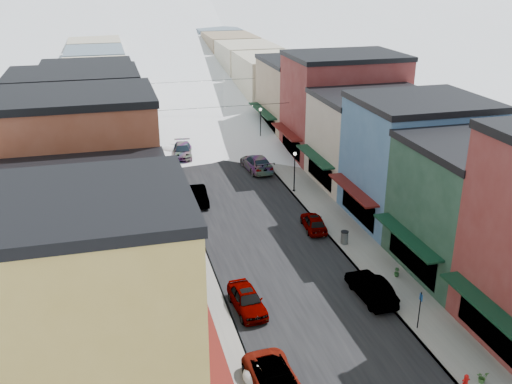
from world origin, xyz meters
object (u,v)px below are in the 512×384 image
car_silver_sedan (247,299)px  streetlamp_near (295,167)px  car_white_suv (276,384)px  trash_can (344,237)px  car_dark_hatch (198,196)px  car_green_sedan (371,288)px  fire_hydrant (466,381)px

car_silver_sedan → streetlamp_near: streetlamp_near is taller
car_white_suv → trash_can: 17.71m
car_white_suv → car_dark_hatch: (0.31, 26.02, -0.01)m
streetlamp_near → car_green_sedan: bearing=-93.1°
car_green_sedan → car_white_suv: bearing=37.3°
car_dark_hatch → fire_hydrant: 29.53m
car_dark_hatch → car_green_sedan: (8.29, -18.89, 0.06)m
fire_hydrant → trash_can: (0.31, 16.65, 0.22)m
car_silver_sedan → fire_hydrant: 13.52m
car_silver_sedan → car_green_sedan: car_green_sedan is taller
trash_can → streetlamp_near: 11.73m
car_silver_sedan → car_dark_hatch: size_ratio=1.00×
car_silver_sedan → car_dark_hatch: car_silver_sedan is taller
fire_hydrant → car_white_suv: bearing=168.3°
car_dark_hatch → trash_can: 14.90m
car_dark_hatch → car_green_sedan: size_ratio=0.93×
car_white_suv → car_silver_sedan: size_ratio=1.20×
car_white_suv → streetlamp_near: (9.64, 26.22, 1.90)m
fire_hydrant → streetlamp_near: streetlamp_near is taller
fire_hydrant → streetlamp_near: (0.02, 28.22, 2.15)m
streetlamp_near → car_dark_hatch: bearing=-178.8°
car_dark_hatch → trash_can: bearing=-48.5°
car_dark_hatch → streetlamp_near: streetlamp_near is taller
car_dark_hatch → car_green_sedan: bearing=-65.1°
car_silver_sedan → streetlamp_near: bearing=59.0°
car_white_suv → car_green_sedan: 11.17m
car_green_sedan → fire_hydrant: (1.03, -9.13, -0.31)m
car_silver_sedan → trash_can: size_ratio=4.15×
car_white_suv → car_silver_sedan: 7.93m
car_white_suv → streetlamp_near: 28.00m
fire_hydrant → car_green_sedan: bearing=96.4°
car_white_suv → trash_can: car_white_suv is taller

